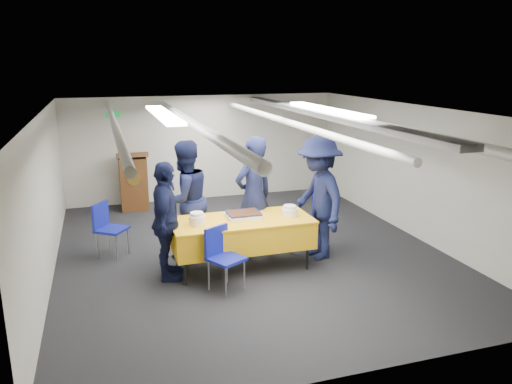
# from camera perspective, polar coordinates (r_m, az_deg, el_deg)

# --- Properties ---
(ground) EXTENTS (7.00, 7.00, 0.00)m
(ground) POSITION_cam_1_polar(r_m,az_deg,el_deg) (8.23, -0.74, -6.78)
(ground) COLOR black
(ground) RESTS_ON ground
(room_shell) EXTENTS (6.00, 7.00, 2.30)m
(room_shell) POSITION_cam_1_polar(r_m,az_deg,el_deg) (8.16, -0.98, 6.24)
(room_shell) COLOR beige
(room_shell) RESTS_ON ground
(serving_table) EXTENTS (2.07, 0.93, 0.77)m
(serving_table) POSITION_cam_1_polar(r_m,az_deg,el_deg) (7.40, -1.64, -4.67)
(serving_table) COLOR black
(serving_table) RESTS_ON ground
(sheet_cake) EXTENTS (0.50, 0.39, 0.09)m
(sheet_cake) POSITION_cam_1_polar(r_m,az_deg,el_deg) (7.39, -1.42, -2.63)
(sheet_cake) COLOR white
(sheet_cake) RESTS_ON serving_table
(plate_stack_left) EXTENTS (0.23, 0.23, 0.18)m
(plate_stack_left) POSITION_cam_1_polar(r_m,az_deg,el_deg) (7.12, -6.76, -3.08)
(plate_stack_left) COLOR white
(plate_stack_left) RESTS_ON serving_table
(plate_stack_right) EXTENTS (0.23, 0.23, 0.16)m
(plate_stack_right) POSITION_cam_1_polar(r_m,az_deg,el_deg) (7.49, 3.87, -2.17)
(plate_stack_right) COLOR white
(plate_stack_right) RESTS_ON serving_table
(podium) EXTENTS (0.62, 0.53, 1.25)m
(podium) POSITION_cam_1_polar(r_m,az_deg,el_deg) (10.67, -13.82, 1.27)
(podium) COLOR brown
(podium) RESTS_ON ground
(chair_near) EXTENTS (0.57, 0.57, 0.87)m
(chair_near) POSITION_cam_1_polar(r_m,az_deg,el_deg) (6.78, -3.92, -6.81)
(chair_near) COLOR gray
(chair_near) RESTS_ON ground
(chair_right) EXTENTS (0.57, 0.57, 0.87)m
(chair_right) POSITION_cam_1_polar(r_m,az_deg,el_deg) (8.28, 7.13, -2.85)
(chair_right) COLOR gray
(chair_right) RESTS_ON ground
(chair_left) EXTENTS (0.59, 0.59, 0.87)m
(chair_left) POSITION_cam_1_polar(r_m,az_deg,el_deg) (8.21, -16.69, -3.53)
(chair_left) COLOR gray
(chair_left) RESTS_ON ground
(sailor_a) EXTENTS (0.81, 0.67, 1.91)m
(sailor_a) POSITION_cam_1_polar(r_m,az_deg,el_deg) (7.85, -0.25, -0.49)
(sailor_a) COLOR black
(sailor_a) RESTS_ON ground
(sailor_b) EXTENTS (1.12, 1.03, 1.86)m
(sailor_b) POSITION_cam_1_polar(r_m,az_deg,el_deg) (7.84, -8.13, -0.86)
(sailor_b) COLOR black
(sailor_b) RESTS_ON ground
(sailor_c) EXTENTS (0.60, 1.06, 1.70)m
(sailor_c) POSITION_cam_1_polar(r_m,az_deg,el_deg) (7.07, -10.25, -3.35)
(sailor_c) COLOR black
(sailor_c) RESTS_ON ground
(sailor_d) EXTENTS (0.78, 1.28, 1.93)m
(sailor_d) POSITION_cam_1_polar(r_m,az_deg,el_deg) (7.78, 7.13, -0.69)
(sailor_d) COLOR black
(sailor_d) RESTS_ON ground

